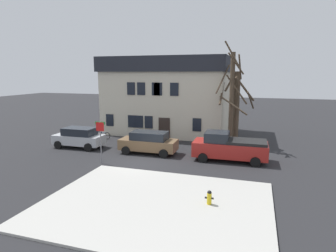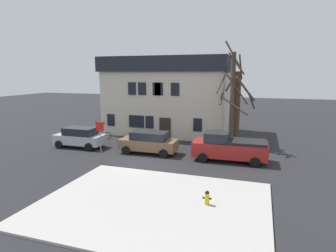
{
  "view_description": "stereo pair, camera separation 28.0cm",
  "coord_description": "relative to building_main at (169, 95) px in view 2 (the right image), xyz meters",
  "views": [
    {
      "loc": [
        7.77,
        -17.95,
        6.23
      ],
      "look_at": [
        1.42,
        2.33,
        2.32
      ],
      "focal_mm": 30.58,
      "sensor_mm": 36.0,
      "label": 1
    },
    {
      "loc": [
        8.04,
        -17.86,
        6.23
      ],
      "look_at": [
        1.42,
        2.33,
        2.32
      ],
      "focal_mm": 30.58,
      "sensor_mm": 36.0,
      "label": 2
    }
  ],
  "objects": [
    {
      "name": "car_silver_wagon",
      "position": [
        -5.18,
        -8.87,
        -3.1
      ],
      "size": [
        4.26,
        2.08,
        1.72
      ],
      "color": "#B7BABF",
      "rests_on": "ground_plane"
    },
    {
      "name": "fire_hydrant",
      "position": [
        7.21,
        -16.57,
        -3.52
      ],
      "size": [
        0.42,
        0.22,
        0.68
      ],
      "color": "gold",
      "rests_on": "sidewalk_slab"
    },
    {
      "name": "tree_bare_near",
      "position": [
        7.04,
        -4.7,
        0.36
      ],
      "size": [
        2.32,
        2.32,
        8.81
      ],
      "color": "#4C3D2D",
      "rests_on": "ground_plane"
    },
    {
      "name": "pickup_truck_red",
      "position": [
        7.37,
        -8.79,
        -3.0
      ],
      "size": [
        5.29,
        2.36,
        2.06
      ],
      "color": "#AD231E",
      "rests_on": "ground_plane"
    },
    {
      "name": "bicycle_leaning",
      "position": [
        -4.94,
        -5.29,
        -3.63
      ],
      "size": [
        1.7,
        0.53,
        1.03
      ],
      "color": "black",
      "rests_on": "ground_plane"
    },
    {
      "name": "ground_plane",
      "position": [
        1.36,
        -11.31,
        -4.0
      ],
      "size": [
        120.0,
        120.0,
        0.0
      ],
      "primitive_type": "plane",
      "color": "#262628"
    },
    {
      "name": "sidewalk_slab",
      "position": [
        4.72,
        -17.17,
        -3.94
      ],
      "size": [
        10.83,
        8.47,
        0.12
      ],
      "primitive_type": "cube",
      "color": "#B7B5AD",
      "rests_on": "ground_plane"
    },
    {
      "name": "tree_bare_far",
      "position": [
        7.48,
        -4.01,
        -1.15
      ],
      "size": [
        2.84,
        2.44,
        6.17
      ],
      "color": "#4C3D2D",
      "rests_on": "ground_plane"
    },
    {
      "name": "car_brown_wagon",
      "position": [
        1.13,
        -8.82,
        -3.09
      ],
      "size": [
        4.54,
        2.05,
        1.75
      ],
      "color": "brown",
      "rests_on": "ground_plane"
    },
    {
      "name": "street_sign_pole",
      "position": [
        -1.1,
        -12.24,
        -1.92
      ],
      "size": [
        0.76,
        0.07,
        2.98
      ],
      "color": "slate",
      "rests_on": "ground_plane"
    },
    {
      "name": "tree_bare_mid",
      "position": [
        7.35,
        -3.72,
        -0.57
      ],
      "size": [
        2.91,
        2.86,
        6.41
      ],
      "color": "#4C3D2D",
      "rests_on": "ground_plane"
    },
    {
      "name": "building_main",
      "position": [
        0.0,
        0.0,
        0.0
      ],
      "size": [
        12.81,
        8.13,
        7.87
      ],
      "color": "beige",
      "rests_on": "ground_plane"
    }
  ]
}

